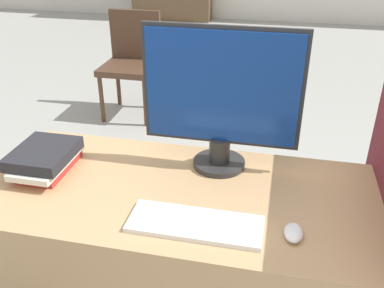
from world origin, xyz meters
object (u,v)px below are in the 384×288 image
(keyboard, at_px, (195,224))
(book_stack, at_px, (46,159))
(far_chair, at_px, (132,58))
(mouse, at_px, (294,233))
(monitor, at_px, (221,98))

(keyboard, xyz_separation_m, book_stack, (-0.59, 0.19, 0.04))
(book_stack, xyz_separation_m, far_chair, (-0.46, 2.15, -0.29))
(book_stack, height_order, far_chair, far_chair)
(keyboard, height_order, mouse, mouse)
(book_stack, bearing_deg, far_chair, 102.01)
(keyboard, distance_m, far_chair, 2.57)
(monitor, xyz_separation_m, mouse, (0.27, -0.35, -0.25))
(mouse, bearing_deg, far_chair, 119.76)
(book_stack, bearing_deg, monitor, 16.12)
(far_chair, bearing_deg, keyboard, -19.14)
(mouse, xyz_separation_m, far_chair, (-1.33, 2.33, -0.26))
(monitor, relative_size, mouse, 6.42)
(keyboard, relative_size, far_chair, 0.47)
(mouse, height_order, book_stack, book_stack)
(monitor, distance_m, far_chair, 2.30)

